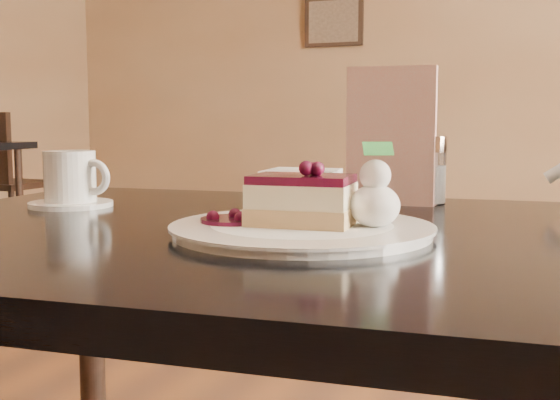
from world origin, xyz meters
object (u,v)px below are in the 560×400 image
at_px(dessert_plate, 302,230).
at_px(coffee_set, 72,182).
at_px(main_table, 312,290).
at_px(cheesecake_slice, 302,200).

relative_size(dessert_plate, coffee_set, 2.20).
relative_size(main_table, dessert_plate, 4.14).
relative_size(cheesecake_slice, coffee_set, 0.91).
distance_m(main_table, dessert_plate, 0.10).
xyz_separation_m(dessert_plate, cheesecake_slice, (-0.00, -0.00, 0.04)).
xyz_separation_m(cheesecake_slice, coffee_set, (-0.44, 0.12, -0.00)).
bearing_deg(dessert_plate, coffee_set, 164.31).
bearing_deg(main_table, dessert_plate, -90.00).
bearing_deg(cheesecake_slice, dessert_plate, 81.50).
distance_m(dessert_plate, coffee_set, 0.45).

